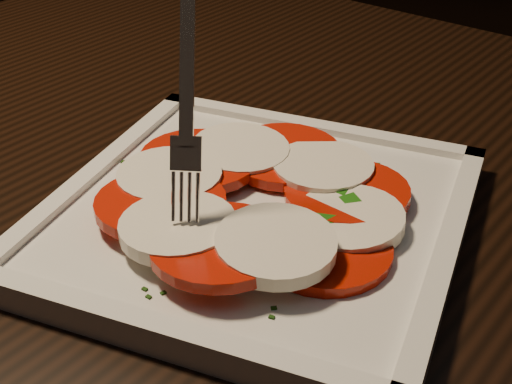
# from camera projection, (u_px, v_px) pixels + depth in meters

# --- Properties ---
(table) EXTENTS (1.27, 0.91, 0.75)m
(table) POSITION_uv_depth(u_px,v_px,m) (329.00, 276.00, 0.62)
(table) COLOR black
(table) RESTS_ON ground
(plate) EXTENTS (0.33, 0.33, 0.01)m
(plate) POSITION_uv_depth(u_px,v_px,m) (256.00, 218.00, 0.51)
(plate) COLOR white
(plate) RESTS_ON table
(caprese_salad) EXTENTS (0.24, 0.23, 0.03)m
(caprese_salad) POSITION_uv_depth(u_px,v_px,m) (256.00, 197.00, 0.50)
(caprese_salad) COLOR #C21204
(caprese_salad) RESTS_ON plate
(fork) EXTENTS (0.06, 0.07, 0.17)m
(fork) POSITION_uv_depth(u_px,v_px,m) (189.00, 74.00, 0.44)
(fork) COLOR white
(fork) RESTS_ON caprese_salad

